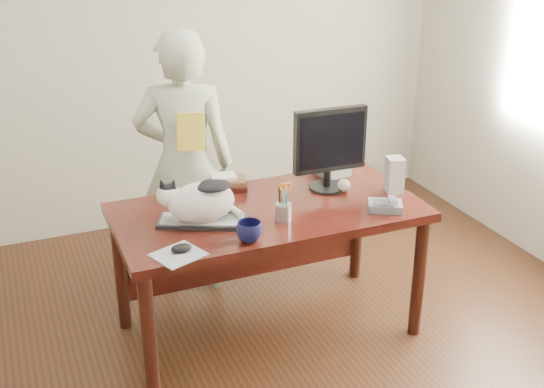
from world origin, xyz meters
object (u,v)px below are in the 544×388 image
at_px(baseball, 344,185).
at_px(book_stack, 226,183).
at_px(desk, 263,227).
at_px(person, 185,164).
at_px(mouse, 181,248).
at_px(coffee_mug, 249,231).
at_px(cat, 199,200).
at_px(speaker, 395,175).
at_px(monitor, 330,145).
at_px(phone, 386,205).
at_px(calculator, 329,168).
at_px(keyboard, 203,221).
at_px(pen_cup, 283,210).

bearing_deg(baseball, book_stack, 154.75).
xyz_separation_m(desk, person, (-0.26, 0.59, 0.20)).
relative_size(mouse, baseball, 1.55).
distance_m(mouse, coffee_mug, 0.33).
bearing_deg(person, cat, 101.19).
bearing_deg(cat, speaker, 23.82).
height_order(monitor, mouse, monitor).
height_order(cat, phone, cat).
xyz_separation_m(mouse, calculator, (1.07, 0.62, 0.01)).
bearing_deg(speaker, cat, -166.79).
relative_size(keyboard, person, 0.29).
xyz_separation_m(desk, cat, (-0.39, -0.12, 0.27)).
distance_m(desk, book_stack, 0.33).
distance_m(monitor, person, 0.90).
bearing_deg(person, coffee_mug, 113.42).
bearing_deg(cat, mouse, -98.20).
xyz_separation_m(keyboard, monitor, (0.77, 0.15, 0.25)).
bearing_deg(keyboard, book_stack, 80.67).
height_order(coffee_mug, baseball, coffee_mug).
height_order(coffee_mug, calculator, coffee_mug).
xyz_separation_m(baseball, calculator, (0.05, 0.28, -0.00)).
relative_size(phone, person, 0.13).
height_order(book_stack, person, person).
bearing_deg(cat, keyboard, 8.36).
bearing_deg(cat, pen_cup, 7.19).
relative_size(speaker, baseball, 2.75).
bearing_deg(monitor, cat, -168.09).
relative_size(keyboard, mouse, 4.22).
xyz_separation_m(monitor, calculator, (0.12, 0.22, -0.23)).
bearing_deg(mouse, pen_cup, -8.32).
bearing_deg(cat, baseball, 30.73).
height_order(pen_cup, coffee_mug, pen_cup).
bearing_deg(desk, keyboard, -161.38).
bearing_deg(coffee_mug, person, 92.17).
relative_size(keyboard, baseball, 6.55).
bearing_deg(coffee_mug, mouse, 178.43).
bearing_deg(speaker, phone, -116.76).
xyz_separation_m(keyboard, mouse, (-0.18, -0.25, 0.01)).
bearing_deg(monitor, pen_cup, -143.77).
xyz_separation_m(pen_cup, mouse, (-0.56, -0.13, -0.03)).
height_order(keyboard, speaker, speaker).
bearing_deg(speaker, keyboard, -166.59).
height_order(phone, speaker, speaker).
bearing_deg(coffee_mug, book_stack, 80.88).
height_order(mouse, speaker, speaker).
bearing_deg(coffee_mug, cat, 121.45).
relative_size(pen_cup, person, 0.13).
xyz_separation_m(cat, person, (0.13, 0.71, -0.08)).
relative_size(desk, monitor, 3.43).
distance_m(pen_cup, phone, 0.55).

